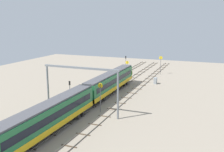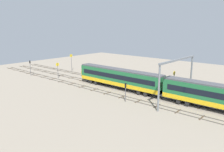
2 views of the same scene
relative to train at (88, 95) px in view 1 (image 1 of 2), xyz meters
name	(u,v)px [view 1 (image 1 of 2)]	position (x,y,z in m)	size (l,w,h in m)	color
ground_plane	(116,89)	(15.53, 0.00, -2.66)	(106.55, 106.55, 0.00)	gray
track_near_foreground	(135,91)	(15.53, -4.78, -2.59)	(90.55, 2.40, 0.16)	#59544C
track_with_train	(116,89)	(15.53, 0.00, -2.59)	(90.55, 2.40, 0.16)	#59544C
track_middle	(99,87)	(15.53, 4.78, -2.59)	(90.55, 2.40, 0.16)	#59544C
train	(88,95)	(0.00, 0.00, 0.00)	(50.40, 3.24, 4.80)	#1E6638
overhead_gantry	(81,80)	(-3.21, -0.21, 3.74)	(0.40, 15.02, 8.83)	slate
speed_sign_near_foreground	(161,62)	(37.99, -6.50, 1.22)	(0.14, 1.05, 5.85)	#4C4C51
speed_sign_mid_trackside	(127,65)	(32.67, 2.93, 0.45)	(0.14, 1.06, 4.60)	#4C4C51
speed_sign_far_trackside	(100,93)	(-1.16, -3.16, 1.01)	(0.14, 0.95, 5.65)	#4C4C51
signal_light_trackside_approach	(126,61)	(41.89, 6.52, 0.44)	(0.31, 0.32, 4.75)	#4C4C51
signal_light_trackside_departure	(70,87)	(4.45, 6.78, -0.06)	(0.31, 0.32, 3.93)	#4C4C51
relay_cabinet	(155,81)	(24.77, -7.85, -1.80)	(1.18, 0.76, 1.72)	gray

